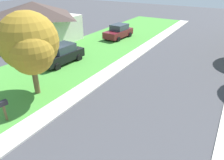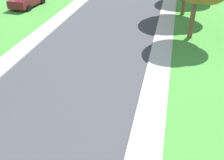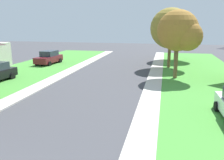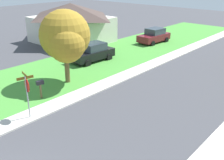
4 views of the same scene
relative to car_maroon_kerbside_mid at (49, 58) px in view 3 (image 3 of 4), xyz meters
The scene contains 7 objects.
sidewalk_east 18.64m from the car_maroon_kerbside_mid, 41.86° to the right, with size 1.40×56.00×0.10m, color beige.
lawn_east 22.35m from the car_maroon_kerbside_mid, 33.79° to the right, with size 8.00×56.00×0.08m, color #479338.
sidewalk_west 13.23m from the car_maroon_kerbside_mid, 70.22° to the right, with size 1.40×56.00×0.10m, color beige.
car_maroon_kerbside_mid is the anchor object (origin of this frame).
tree_sidewalk_far 18.27m from the car_maroon_kerbside_mid, 23.29° to the left, with size 5.32×4.95×7.20m.
tree_sidewalk_mid 15.90m from the car_maroon_kerbside_mid, ahead, with size 5.03×4.68×7.01m.
tree_sidewalk_near 17.14m from the car_maroon_kerbside_mid, 17.62° to the right, with size 4.10×3.82×6.48m.
Camera 3 is at (5.54, -3.80, 5.22)m, focal length 38.22 mm.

